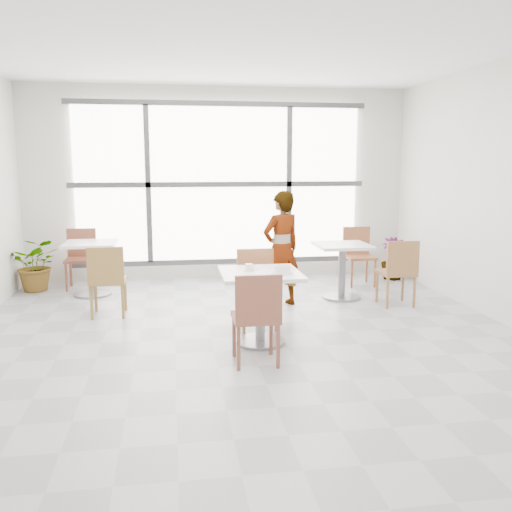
{
  "coord_description": "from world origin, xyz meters",
  "views": [
    {
      "loc": [
        -0.74,
        -5.15,
        1.85
      ],
      "look_at": [
        0.0,
        -0.3,
        1.0
      ],
      "focal_mm": 38.35,
      "sensor_mm": 36.0,
      "label": 1
    }
  ],
  "objects": [
    {
      "name": "wall_front",
      "position": [
        0.0,
        -3.5,
        1.5
      ],
      "size": [
        6.0,
        0.0,
        6.0
      ],
      "primitive_type": "plane",
      "rotation": [
        -1.57,
        0.0,
        0.0
      ],
      "color": "silver",
      "rests_on": "ground"
    },
    {
      "name": "coffee_cup",
      "position": [
        0.02,
        0.28,
        0.78
      ],
      "size": [
        0.16,
        0.13,
        0.07
      ],
      "color": "white",
      "rests_on": "main_table"
    },
    {
      "name": "bg_chair_right_far",
      "position": [
        2.03,
        2.7,
        0.5
      ],
      "size": [
        0.42,
        0.42,
        0.87
      ],
      "color": "#935535",
      "rests_on": "ground"
    },
    {
      "name": "bg_chair_left_far",
      "position": [
        -2.1,
        3.11,
        0.5
      ],
      "size": [
        0.42,
        0.42,
        0.87
      ],
      "color": "brown",
      "rests_on": "ground"
    },
    {
      "name": "oatmeal_bowl",
      "position": [
        0.32,
        0.07,
        0.79
      ],
      "size": [
        0.21,
        0.21,
        0.1
      ],
      "color": "white",
      "rests_on": "main_table"
    },
    {
      "name": "ceiling",
      "position": [
        0.0,
        0.0,
        3.0
      ],
      "size": [
        7.0,
        7.0,
        0.0
      ],
      "primitive_type": "plane",
      "rotation": [
        3.14,
        0.0,
        0.0
      ],
      "color": "white",
      "rests_on": "ground"
    },
    {
      "name": "chair_far",
      "position": [
        0.18,
        0.81,
        0.5
      ],
      "size": [
        0.42,
        0.42,
        0.87
      ],
      "color": "#A3643D",
      "rests_on": "ground"
    },
    {
      "name": "window",
      "position": [
        0.0,
        3.44,
        1.5
      ],
      "size": [
        4.6,
        0.07,
        2.52
      ],
      "color": "white",
      "rests_on": "ground"
    },
    {
      "name": "bg_chair_right_near",
      "position": [
        2.1,
        1.35,
        0.5
      ],
      "size": [
        0.42,
        0.42,
        0.87
      ],
      "rotation": [
        0.0,
        0.0,
        3.14
      ],
      "color": "#96653D",
      "rests_on": "ground"
    },
    {
      "name": "bg_table_left",
      "position": [
        -1.88,
        2.59,
        0.49
      ],
      "size": [
        0.7,
        0.7,
        0.75
      ],
      "color": "white",
      "rests_on": "ground"
    },
    {
      "name": "plant_left",
      "position": [
        -2.7,
        2.98,
        0.39
      ],
      "size": [
        0.73,
        0.64,
        0.78
      ],
      "primitive_type": "imported",
      "rotation": [
        0.0,
        0.0,
        -0.05
      ],
      "color": "#438B3D",
      "rests_on": "ground"
    },
    {
      "name": "floor",
      "position": [
        0.0,
        0.0,
        0.0
      ],
      "size": [
        7.0,
        7.0,
        0.0
      ],
      "primitive_type": "plane",
      "color": "#9E9EA5",
      "rests_on": "ground"
    },
    {
      "name": "plant_right",
      "position": [
        2.7,
        2.95,
        0.33
      ],
      "size": [
        0.4,
        0.4,
        0.66
      ],
      "primitive_type": "imported",
      "rotation": [
        0.0,
        0.0,
        -0.08
      ],
      "color": "#5E8C3C",
      "rests_on": "ground"
    },
    {
      "name": "bg_table_right",
      "position": [
        1.52,
        1.89,
        0.49
      ],
      "size": [
        0.7,
        0.7,
        0.75
      ],
      "color": "silver",
      "rests_on": "ground"
    },
    {
      "name": "bg_chair_left_near",
      "position": [
        -1.53,
        1.41,
        0.5
      ],
      "size": [
        0.42,
        0.42,
        0.87
      ],
      "rotation": [
        0.0,
        0.0,
        3.14
      ],
      "color": "olive",
      "rests_on": "ground"
    },
    {
      "name": "chair_near",
      "position": [
        -0.01,
        -0.43,
        0.5
      ],
      "size": [
        0.42,
        0.42,
        0.87
      ],
      "rotation": [
        0.0,
        0.0,
        3.14
      ],
      "color": "brown",
      "rests_on": "ground"
    },
    {
      "name": "wall_back",
      "position": [
        0.0,
        3.5,
        1.5
      ],
      "size": [
        6.0,
        0.0,
        6.0
      ],
      "primitive_type": "plane",
      "rotation": [
        1.57,
        0.0,
        0.0
      ],
      "color": "silver",
      "rests_on": "ground"
    },
    {
      "name": "person",
      "position": [
        0.63,
        1.63,
        0.74
      ],
      "size": [
        0.64,
        0.54,
        1.49
      ],
      "primitive_type": "imported",
      "rotation": [
        0.0,
        0.0,
        3.56
      ],
      "color": "black",
      "rests_on": "ground"
    },
    {
      "name": "main_table",
      "position": [
        0.12,
        0.2,
        0.52
      ],
      "size": [
        0.8,
        0.8,
        0.75
      ],
      "color": "white",
      "rests_on": "ground"
    }
  ]
}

